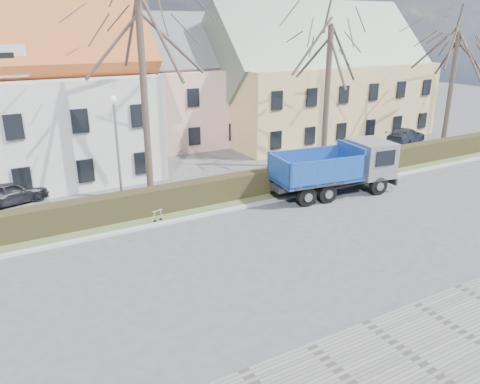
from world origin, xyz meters
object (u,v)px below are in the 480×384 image
cart_frame (154,217)px  parked_car_b (406,136)px  dump_truck (330,169)px  parked_car_a (9,192)px  streetlight (118,156)px

cart_frame → parked_car_b: parked_car_b is taller
dump_truck → cart_frame: (-9.97, 0.80, -1.09)m
parked_car_a → parked_car_b: (28.81, -0.66, -0.03)m
dump_truck → cart_frame: 10.07m
streetlight → cart_frame: (0.86, -2.15, -2.60)m
streetlight → dump_truck: bearing=-15.2°
parked_car_a → dump_truck: bearing=-129.4°
dump_truck → parked_car_b: dump_truck is taller
dump_truck → streetlight: streetlight is taller
parked_car_a → cart_frame: bearing=-152.9°
dump_truck → parked_car_a: size_ratio=1.88×
streetlight → parked_car_b: streetlight is taller
cart_frame → parked_car_b: (23.10, 5.63, 0.27)m
streetlight → parked_car_a: (-4.85, 4.15, -2.31)m
parked_car_b → streetlight: bearing=80.2°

